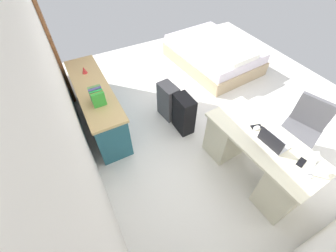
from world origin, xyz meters
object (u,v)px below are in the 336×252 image
(computer_mouse, at_px, (257,128))
(cell_phone_by_mouse, at_px, (256,127))
(credenza, at_px, (98,106))
(desk_lamp, at_px, (316,157))
(suitcase_spare_grey, at_px, (168,101))
(office_chair, at_px, (299,133))
(figurine_small, at_px, (84,70))
(cell_phone_near_laptop, at_px, (301,162))
(laptop, at_px, (273,142))
(suitcase_black, at_px, (184,114))
(desk, at_px, (256,156))
(bed, at_px, (213,54))

(computer_mouse, distance_m, cell_phone_by_mouse, 0.03)
(credenza, xyz_separation_m, cell_phone_by_mouse, (-1.72, -1.59, 0.36))
(desk_lamp, bearing_deg, suitcase_spare_grey, 13.86)
(credenza, bearing_deg, office_chair, -129.76)
(desk_lamp, relative_size, figurine_small, 3.14)
(cell_phone_by_mouse, height_order, figurine_small, figurine_small)
(suitcase_spare_grey, bearing_deg, figurine_small, 47.58)
(computer_mouse, distance_m, figurine_small, 2.66)
(credenza, xyz_separation_m, cell_phone_near_laptop, (-2.34, -1.65, 0.36))
(laptop, xyz_separation_m, figurine_small, (2.41, 1.55, 0.02))
(suitcase_black, relative_size, suitcase_spare_grey, 1.03)
(desk, distance_m, suitcase_black, 1.23)
(bed, xyz_separation_m, cell_phone_by_mouse, (-2.32, 1.12, 0.49))
(office_chair, relative_size, figurine_small, 8.55)
(credenza, bearing_deg, desk, -141.24)
(desk, bearing_deg, bed, -24.81)
(office_chair, height_order, credenza, office_chair)
(laptop, relative_size, cell_phone_by_mouse, 2.38)
(computer_mouse, bearing_deg, bed, -29.78)
(suitcase_black, relative_size, figurine_small, 5.84)
(desk, xyz_separation_m, suitcase_spare_grey, (1.55, 0.47, -0.07))
(laptop, distance_m, cell_phone_by_mouse, 0.29)
(suitcase_black, distance_m, cell_phone_by_mouse, 1.13)
(suitcase_spare_grey, bearing_deg, office_chair, -148.20)
(cell_phone_by_mouse, bearing_deg, office_chair, -88.84)
(credenza, xyz_separation_m, bed, (0.59, -2.71, -0.13))
(desk_lamp, bearing_deg, bed, -20.42)
(desk, distance_m, figurine_small, 2.82)
(credenza, distance_m, suitcase_black, 1.38)
(cell_phone_near_laptop, bearing_deg, bed, -35.13)
(suitcase_spare_grey, relative_size, computer_mouse, 6.23)
(office_chair, xyz_separation_m, suitcase_spare_grey, (1.55, 1.23, -0.11))
(laptop, bearing_deg, credenza, 37.56)
(bed, relative_size, laptop, 6.20)
(figurine_small, bearing_deg, computer_mouse, -143.81)
(credenza, bearing_deg, bed, -77.61)
(credenza, height_order, suitcase_black, credenza)
(office_chair, relative_size, computer_mouse, 9.40)
(office_chair, distance_m, credenza, 3.00)
(desk_lamp, bearing_deg, credenza, 33.04)
(desk_lamp, bearing_deg, laptop, 4.65)
(cell_phone_near_laptop, bearing_deg, office_chair, -72.49)
(suitcase_spare_grey, bearing_deg, credenza, 64.14)
(cell_phone_by_mouse, bearing_deg, desk, -176.24)
(office_chair, relative_size, bed, 0.47)
(desk, height_order, desk_lamp, desk_lamp)
(figurine_small, bearing_deg, office_chair, -135.13)
(suitcase_black, distance_m, cell_phone_near_laptop, 1.71)
(cell_phone_by_mouse, distance_m, desk_lamp, 0.75)
(credenza, distance_m, laptop, 2.57)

